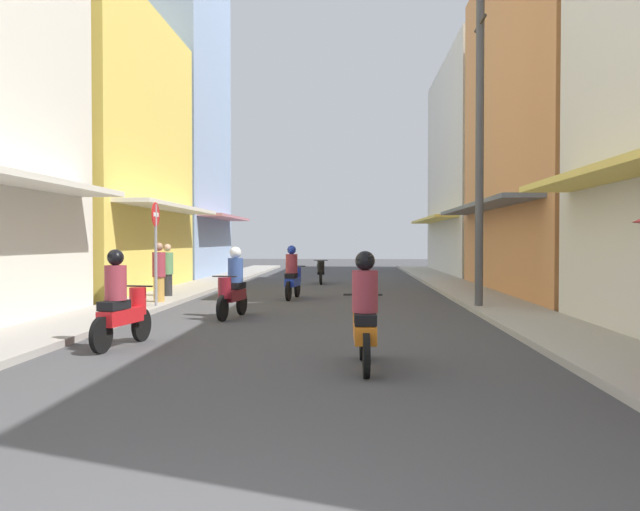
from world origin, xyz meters
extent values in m
plane|color=#424244|center=(0.00, 15.38, 0.00)|extent=(85.26, 85.26, 0.00)
cube|color=#9E9991|center=(-4.62, 15.38, 0.06)|extent=(1.75, 46.75, 0.12)
cube|color=#ADA89E|center=(4.62, 15.38, 0.06)|extent=(1.75, 46.75, 0.12)
cube|color=#EFD159|center=(-8.50, 17.86, 4.62)|extent=(6.00, 9.34, 9.23)
cube|color=silver|center=(-5.00, 17.86, 2.80)|extent=(1.10, 8.40, 0.12)
cube|color=#8CA5CC|center=(-8.50, 26.88, 7.19)|extent=(6.00, 8.05, 14.37)
cube|color=#B7727F|center=(-5.00, 26.88, 2.80)|extent=(1.10, 7.25, 0.12)
cube|color=#D88C4C|center=(8.50, 17.76, 5.61)|extent=(6.00, 11.94, 11.22)
cube|color=slate|center=(5.00, 17.76, 2.80)|extent=(1.10, 10.75, 0.12)
cube|color=silver|center=(8.50, 30.50, 5.39)|extent=(6.00, 12.47, 10.78)
cube|color=#EFD159|center=(5.00, 30.50, 2.80)|extent=(1.10, 11.23, 0.12)
cylinder|color=black|center=(-0.32, 22.05, 0.28)|extent=(0.12, 0.56, 0.56)
cylinder|color=black|center=(-0.41, 23.29, 0.28)|extent=(0.12, 0.56, 0.56)
cube|color=black|center=(-0.37, 22.72, 0.50)|extent=(0.35, 1.02, 0.24)
cube|color=black|center=(-0.38, 22.92, 0.70)|extent=(0.32, 0.58, 0.14)
cylinder|color=black|center=(-0.33, 22.17, 0.70)|extent=(0.28, 0.28, 0.45)
cylinder|color=black|center=(-0.33, 22.17, 0.95)|extent=(0.55, 0.07, 0.03)
cylinder|color=black|center=(-1.87, 10.40, 0.28)|extent=(0.17, 0.57, 0.56)
cylinder|color=black|center=(-1.66, 11.63, 0.28)|extent=(0.17, 0.57, 0.56)
cube|color=maroon|center=(-1.76, 11.06, 0.50)|extent=(0.44, 1.03, 0.24)
cube|color=black|center=(-1.72, 11.26, 0.70)|extent=(0.37, 0.60, 0.14)
cylinder|color=maroon|center=(-1.85, 10.52, 0.70)|extent=(0.28, 0.28, 0.45)
cylinder|color=black|center=(-1.85, 10.52, 0.95)|extent=(0.55, 0.12, 0.03)
cylinder|color=#334C8C|center=(-1.73, 11.21, 1.05)|extent=(0.34, 0.34, 0.55)
sphere|color=silver|center=(-1.73, 11.21, 1.45)|extent=(0.26, 0.26, 0.26)
cylinder|color=black|center=(-0.77, 16.38, 0.28)|extent=(0.15, 0.57, 0.56)
cylinder|color=black|center=(-0.92, 15.14, 0.28)|extent=(0.15, 0.57, 0.56)
cube|color=#1E38B7|center=(-0.85, 15.71, 0.50)|extent=(0.40, 1.03, 0.24)
cube|color=black|center=(-0.88, 15.51, 0.70)|extent=(0.34, 0.59, 0.14)
cylinder|color=#1E38B7|center=(-0.79, 16.25, 0.70)|extent=(0.28, 0.28, 0.45)
cylinder|color=black|center=(-0.79, 16.25, 0.95)|extent=(0.55, 0.10, 0.03)
cylinder|color=#99333F|center=(-0.87, 15.56, 1.05)|extent=(0.34, 0.34, 0.55)
sphere|color=#1E38B7|center=(-0.87, 15.56, 1.45)|extent=(0.26, 0.26, 0.26)
cylinder|color=black|center=(1.03, 6.05, 0.28)|extent=(0.09, 0.56, 0.56)
cylinder|color=black|center=(1.06, 4.80, 0.28)|extent=(0.09, 0.56, 0.56)
cube|color=orange|center=(1.05, 5.38, 0.50)|extent=(0.30, 1.01, 0.24)
cube|color=black|center=(1.05, 5.18, 0.70)|extent=(0.29, 0.57, 0.14)
cylinder|color=orange|center=(1.04, 5.93, 0.70)|extent=(0.28, 0.28, 0.45)
cylinder|color=black|center=(1.04, 5.93, 0.95)|extent=(0.55, 0.04, 0.03)
cylinder|color=#99333F|center=(1.05, 5.23, 1.05)|extent=(0.34, 0.34, 0.55)
sphere|color=black|center=(1.05, 5.23, 1.45)|extent=(0.26, 0.26, 0.26)
cylinder|color=black|center=(-2.70, 7.60, 0.28)|extent=(0.18, 0.57, 0.56)
cylinder|color=black|center=(-2.92, 6.37, 0.28)|extent=(0.18, 0.57, 0.56)
cube|color=red|center=(-2.82, 6.94, 0.50)|extent=(0.45, 1.03, 0.24)
cube|color=black|center=(-2.85, 6.74, 0.70)|extent=(0.37, 0.60, 0.14)
cylinder|color=red|center=(-2.72, 7.48, 0.70)|extent=(0.28, 0.28, 0.45)
cylinder|color=black|center=(-2.72, 7.48, 0.95)|extent=(0.55, 0.13, 0.03)
cylinder|color=#99333F|center=(-2.84, 6.79, 1.05)|extent=(0.34, 0.34, 0.55)
sphere|color=black|center=(-2.84, 6.79, 1.45)|extent=(0.26, 0.26, 0.26)
cylinder|color=#BF8C3F|center=(-4.15, 13.44, 0.38)|extent=(0.28, 0.28, 0.77)
cylinder|color=#99333F|center=(-4.15, 13.44, 1.09)|extent=(0.34, 0.34, 0.65)
sphere|color=#9E7256|center=(-4.15, 13.44, 1.55)|extent=(0.22, 0.22, 0.22)
cylinder|color=#262628|center=(-4.45, 15.28, 0.37)|extent=(0.28, 0.28, 0.74)
cylinder|color=#598C59|center=(-4.45, 15.28, 1.06)|extent=(0.34, 0.34, 0.63)
sphere|color=tan|center=(-4.45, 15.28, 1.51)|extent=(0.22, 0.22, 0.22)
cylinder|color=#4C4C4F|center=(3.99, 12.84, 3.80)|extent=(0.20, 0.20, 7.60)
cylinder|color=#3F382D|center=(3.99, 12.84, 7.00)|extent=(0.08, 1.20, 0.08)
cylinder|color=gray|center=(-3.89, 12.36, 1.30)|extent=(0.07, 0.07, 2.60)
cylinder|color=red|center=(-3.89, 12.36, 2.35)|extent=(0.02, 0.60, 0.60)
cube|color=white|center=(-3.89, 12.36, 2.35)|extent=(0.03, 0.40, 0.10)
camera|label=1|loc=(0.88, -3.32, 1.71)|focal=36.66mm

